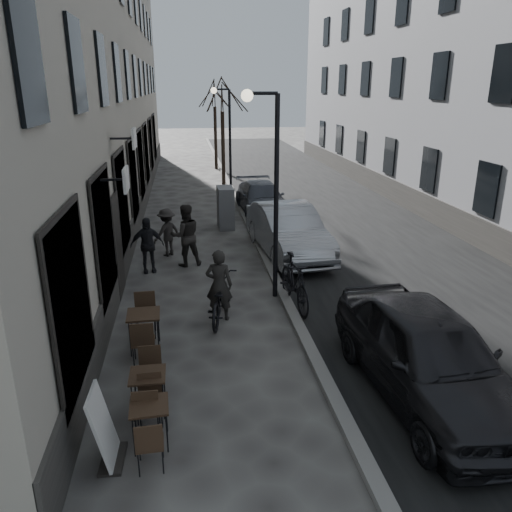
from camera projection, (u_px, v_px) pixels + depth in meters
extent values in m
plane|color=#3B3735|center=(348.00, 458.00, 7.31)|extent=(120.00, 120.00, 0.00)
cube|color=black|center=(319.00, 205.00, 22.81)|extent=(7.30, 60.00, 0.00)
cube|color=slate|center=(240.00, 206.00, 22.30)|extent=(0.25, 60.00, 0.12)
cube|color=#AEA492|center=(78.00, 8.00, 19.36)|extent=(4.00, 35.00, 16.00)
cube|color=gray|center=(451.00, 16.00, 21.44)|extent=(4.00, 35.00, 16.00)
cylinder|color=black|center=(276.00, 201.00, 12.12)|extent=(0.12, 0.12, 5.00)
cylinder|color=black|center=(262.00, 93.00, 11.26)|extent=(0.70, 0.08, 0.08)
sphere|color=#FFF2CC|center=(247.00, 96.00, 11.23)|extent=(0.28, 0.28, 0.28)
cylinder|color=black|center=(230.00, 145.00, 23.35)|extent=(0.12, 0.12, 5.00)
cylinder|color=black|center=(221.00, 89.00, 22.49)|extent=(0.70, 0.08, 0.08)
sphere|color=#FFF2CC|center=(214.00, 90.00, 22.46)|extent=(0.28, 0.28, 0.28)
cylinder|color=black|center=(223.00, 150.00, 26.32)|extent=(0.20, 0.20, 3.90)
cylinder|color=black|center=(216.00, 138.00, 31.94)|extent=(0.20, 0.20, 3.90)
cube|color=black|center=(149.00, 406.00, 7.38)|extent=(0.60, 0.60, 0.04)
cylinder|color=black|center=(134.00, 438.00, 7.23)|extent=(0.02, 0.02, 0.66)
cylinder|color=black|center=(167.00, 434.00, 7.31)|extent=(0.02, 0.02, 0.66)
cylinder|color=black|center=(135.00, 417.00, 7.67)|extent=(0.02, 0.02, 0.66)
cylinder|color=black|center=(166.00, 414.00, 7.76)|extent=(0.02, 0.02, 0.66)
cube|color=black|center=(147.00, 375.00, 8.13)|extent=(0.59, 0.59, 0.04)
cylinder|color=black|center=(133.00, 404.00, 7.98)|extent=(0.02, 0.02, 0.68)
cylinder|color=black|center=(164.00, 401.00, 8.05)|extent=(0.02, 0.02, 0.68)
cylinder|color=black|center=(135.00, 387.00, 8.44)|extent=(0.02, 0.02, 0.68)
cylinder|color=black|center=(164.00, 384.00, 8.51)|extent=(0.02, 0.02, 0.68)
cube|color=black|center=(143.00, 314.00, 10.08)|extent=(0.68, 0.68, 0.04)
cylinder|color=black|center=(130.00, 340.00, 9.91)|extent=(0.03, 0.03, 0.76)
cylinder|color=black|center=(158.00, 337.00, 10.00)|extent=(0.03, 0.03, 0.76)
cylinder|color=black|center=(132.00, 327.00, 10.42)|extent=(0.03, 0.03, 0.76)
cylinder|color=black|center=(159.00, 325.00, 10.51)|extent=(0.03, 0.03, 0.76)
cube|color=black|center=(113.00, 459.00, 7.25)|extent=(0.35, 0.69, 0.04)
cube|color=silver|center=(103.00, 426.00, 7.05)|extent=(0.31, 0.69, 1.13)
cube|color=slate|center=(226.00, 208.00, 18.86)|extent=(0.60, 1.06, 1.56)
imported|color=black|center=(219.00, 298.00, 11.50)|extent=(1.10, 2.07, 1.04)
imported|color=black|center=(219.00, 285.00, 11.39)|extent=(0.69, 0.53, 1.69)
imported|color=#272421|center=(186.00, 235.00, 14.84)|extent=(1.04, 0.88, 1.88)
imported|color=#292624|center=(167.00, 232.00, 15.77)|extent=(1.12, 1.07, 1.53)
imported|color=black|center=(147.00, 245.00, 14.33)|extent=(1.02, 0.57, 1.63)
imported|color=black|center=(428.00, 354.00, 8.53)|extent=(2.20, 4.88, 1.63)
imported|color=#979BA0|center=(288.00, 230.00, 15.87)|extent=(2.15, 4.96, 1.59)
imported|color=#373A41|center=(261.00, 198.00, 21.15)|extent=(1.96, 4.46, 1.28)
imported|color=black|center=(295.00, 282.00, 12.10)|extent=(0.79, 2.19, 1.29)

